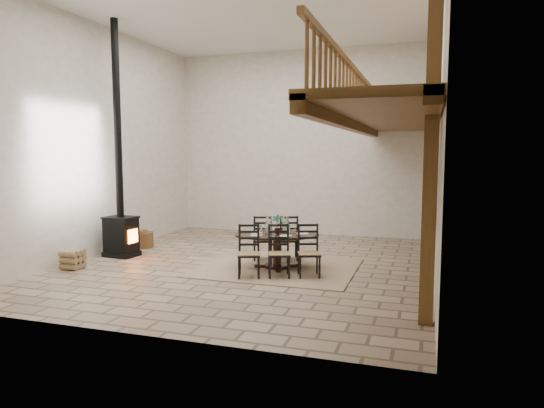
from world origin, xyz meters
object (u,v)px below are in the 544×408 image
(dining_table, at_px, (277,250))
(log_stack, at_px, (73,259))
(wood_stove, at_px, (120,205))
(log_basket, at_px, (142,239))

(dining_table, xyz_separation_m, log_stack, (-3.77, -1.17, -0.19))
(dining_table, xyz_separation_m, wood_stove, (-3.57, 0.11, 0.74))
(log_stack, bearing_deg, wood_stove, 81.16)
(wood_stove, distance_m, log_stack, 1.60)
(log_basket, xyz_separation_m, log_stack, (-0.06, -2.28, -0.01))
(log_basket, bearing_deg, log_stack, -91.38)
(wood_stove, relative_size, log_basket, 9.08)
(dining_table, distance_m, log_stack, 3.96)
(dining_table, xyz_separation_m, log_basket, (-3.72, 1.11, -0.18))
(log_basket, bearing_deg, dining_table, -16.56)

